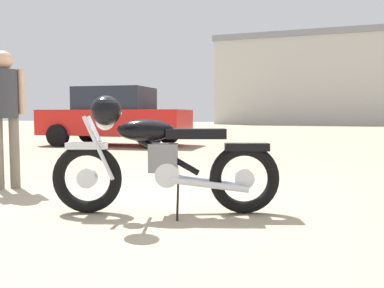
{
  "coord_description": "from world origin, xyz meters",
  "views": [
    {
      "loc": [
        1.56,
        -3.74,
        0.91
      ],
      "look_at": [
        0.01,
        0.69,
        0.56
      ],
      "focal_mm": 37.85,
      "sensor_mm": 36.0,
      "label": 1
    }
  ],
  "objects_px": {
    "vintage_motorcycle": "(159,160)",
    "bystander": "(5,105)",
    "pale_sedan_back": "(116,116)",
    "red_hatchback_near": "(116,117)"
  },
  "relations": [
    {
      "from": "red_hatchback_near",
      "to": "pale_sedan_back",
      "type": "distance_m",
      "value": 5.97
    },
    {
      "from": "vintage_motorcycle",
      "to": "bystander",
      "type": "distance_m",
      "value": 2.38
    },
    {
      "from": "red_hatchback_near",
      "to": "vintage_motorcycle",
      "type": "bearing_deg",
      "value": -62.35
    },
    {
      "from": "pale_sedan_back",
      "to": "red_hatchback_near",
      "type": "bearing_deg",
      "value": 118.9
    },
    {
      "from": "bystander",
      "to": "vintage_motorcycle",
      "type": "bearing_deg",
      "value": -151.37
    },
    {
      "from": "vintage_motorcycle",
      "to": "bystander",
      "type": "bearing_deg",
      "value": -31.49
    },
    {
      "from": "vintage_motorcycle",
      "to": "pale_sedan_back",
      "type": "relative_size",
      "value": 0.47
    },
    {
      "from": "bystander",
      "to": "red_hatchback_near",
      "type": "height_order",
      "value": "red_hatchback_near"
    },
    {
      "from": "vintage_motorcycle",
      "to": "pale_sedan_back",
      "type": "bearing_deg",
      "value": -76.85
    },
    {
      "from": "vintage_motorcycle",
      "to": "bystander",
      "type": "height_order",
      "value": "bystander"
    }
  ]
}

